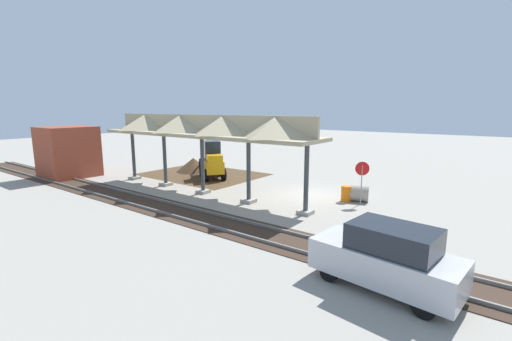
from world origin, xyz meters
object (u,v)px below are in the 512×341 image
Objects in this scene: stop_sign at (362,174)px; brick_utility_building at (68,152)px; backhoe at (212,161)px; traffic_barrel at (346,194)px; concrete_pipe at (359,193)px; distant_parked_car at (387,257)px.

brick_utility_building is at bearing 15.37° from stop_sign.
brick_utility_building is at bearing 34.71° from backhoe.
stop_sign is 1.59m from traffic_barrel.
stop_sign is 21.87m from brick_utility_building.
backhoe is (11.88, -0.58, -0.48)m from stop_sign.
concrete_pipe is at bearing -138.68° from traffic_barrel.
brick_utility_building is 0.89× the size of distant_parked_car.
distant_parked_car is at bearing 114.54° from concrete_pipe.
distant_parked_car reaches higher than traffic_barrel.
stop_sign is at bearing 118.64° from concrete_pipe.
backhoe reaches higher than distant_parked_car.
distant_parked_car is (-24.87, 2.62, -0.96)m from brick_utility_building.
stop_sign is 2.68× the size of traffic_barrel.
traffic_barrel is at bearing -163.59° from brick_utility_building.
backhoe is 18.07m from distant_parked_car.
concrete_pipe is at bearing -179.70° from backhoe.
brick_utility_building is (20.74, 6.44, 1.46)m from concrete_pipe.
backhoe is at bearing -29.87° from distant_parked_car.
concrete_pipe is 9.97m from distant_parked_car.
brick_utility_building reaches higher than traffic_barrel.
stop_sign is 0.62× the size of brick_utility_building.
backhoe is at bearing -2.79° from stop_sign.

